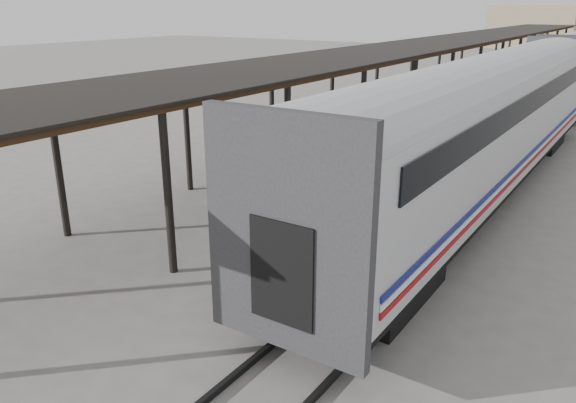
% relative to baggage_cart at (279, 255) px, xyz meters
% --- Properties ---
extents(ground, '(160.00, 160.00, 0.00)m').
position_rel_baggage_cart_xyz_m(ground, '(-1.02, 0.95, -0.65)').
color(ground, slate).
rests_on(ground, ground).
extents(canopy, '(4.90, 64.30, 4.15)m').
position_rel_baggage_cart_xyz_m(canopy, '(-4.42, 24.95, 3.36)').
color(canopy, '#422B19').
rests_on(canopy, ground).
extents(building_left, '(12.00, 8.00, 6.00)m').
position_rel_baggage_cart_xyz_m(building_left, '(-11.02, 82.95, 2.35)').
color(building_left, tan).
rests_on(building_left, ground).
extents(baggage_cart, '(1.33, 2.44, 0.86)m').
position_rel_baggage_cart_xyz_m(baggage_cart, '(0.00, 0.00, 0.00)').
color(baggage_cart, brown).
rests_on(baggage_cart, ground).
extents(suitcase_stack, '(1.21, 1.12, 0.43)m').
position_rel_baggage_cart_xyz_m(suitcase_stack, '(-0.12, 0.31, 0.38)').
color(suitcase_stack, '#323235').
rests_on(suitcase_stack, baggage_cart).
extents(luggage_tug, '(1.15, 1.52, 1.19)m').
position_rel_baggage_cart_xyz_m(luggage_tug, '(-2.70, 16.15, -0.10)').
color(luggage_tug, maroon).
rests_on(luggage_tug, ground).
extents(porter, '(0.50, 0.67, 1.68)m').
position_rel_baggage_cart_xyz_m(porter, '(0.18, -0.65, 1.05)').
color(porter, navy).
rests_on(porter, baggage_cart).
extents(pedestrian, '(1.13, 0.78, 1.78)m').
position_rel_baggage_cart_xyz_m(pedestrian, '(-3.38, 13.34, 0.24)').
color(pedestrian, black).
rests_on(pedestrian, ground).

